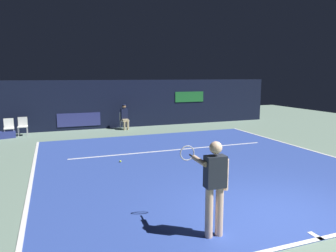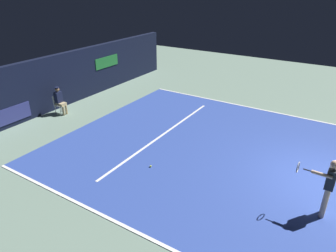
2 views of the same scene
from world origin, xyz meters
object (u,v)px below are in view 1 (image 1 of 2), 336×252
object	(u,v)px
line_judge_on_chair	(125,117)
equipment_bag	(5,135)
tennis_player	(214,183)
courtside_chair_near	(9,127)
tennis_ball	(120,161)
courtside_chair_far	(23,125)

from	to	relation	value
line_judge_on_chair	equipment_bag	size ratio (longest dim) A/B	1.57
tennis_player	courtside_chair_near	size ratio (longest dim) A/B	1.97
tennis_player	equipment_bag	size ratio (longest dim) A/B	2.06
equipment_bag	tennis_player	bearing A→B (deg)	-82.10
tennis_ball	equipment_bag	size ratio (longest dim) A/B	0.08
courtside_chair_far	equipment_bag	bearing A→B (deg)	-147.52
courtside_chair_far	tennis_ball	size ratio (longest dim) A/B	12.94
line_judge_on_chair	courtside_chair_far	size ratio (longest dim) A/B	1.50
courtside_chair_near	tennis_ball	bearing A→B (deg)	-56.94
line_judge_on_chair	courtside_chair_far	distance (m)	4.94
tennis_ball	equipment_bag	world-z (taller)	equipment_bag
line_judge_on_chair	courtside_chair_near	size ratio (longest dim) A/B	1.50
courtside_chair_near	courtside_chair_far	size ratio (longest dim) A/B	1.00
courtside_chair_far	tennis_ball	world-z (taller)	courtside_chair_far
line_judge_on_chair	courtside_chair_far	world-z (taller)	line_judge_on_chair
tennis_player	courtside_chair_far	distance (m)	12.23
tennis_ball	courtside_chair_far	bearing A→B (deg)	118.06
tennis_player	courtside_chair_near	bearing A→B (deg)	111.57
courtside_chair_far	line_judge_on_chair	bearing A→B (deg)	0.43
line_judge_on_chair	tennis_ball	distance (m)	6.56
tennis_player	line_judge_on_chair	world-z (taller)	tennis_player
courtside_chair_near	equipment_bag	xyz separation A→B (m)	(-0.16, -0.18, -0.34)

